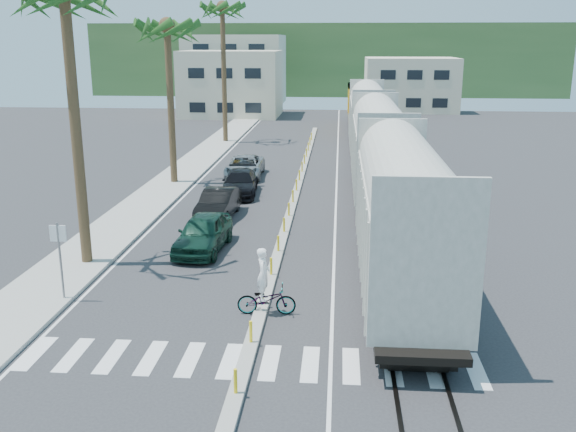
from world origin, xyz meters
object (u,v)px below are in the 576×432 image
object	(u,v)px
car_lead	(203,233)
car_second	(218,204)
cyclist	(266,293)
street_sign	(60,250)

from	to	relation	value
car_lead	car_second	world-z (taller)	car_lead
car_second	cyclist	world-z (taller)	cyclist
car_second	cyclist	size ratio (longest dim) A/B	1.97
car_lead	cyclist	size ratio (longest dim) A/B	2.06
car_lead	cyclist	distance (m)	7.66
car_second	cyclist	bearing A→B (deg)	-68.87
car_lead	cyclist	xyz separation A→B (m)	(3.62, -6.76, -0.05)
car_lead	street_sign	bearing A→B (deg)	-118.23
car_second	cyclist	xyz separation A→B (m)	(3.98, -12.35, 0.01)
car_second	car_lead	bearing A→B (deg)	-83.02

